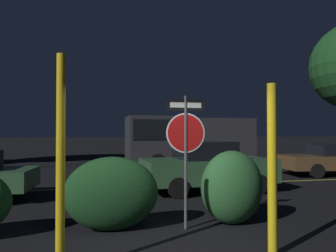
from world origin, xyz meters
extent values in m
cube|color=gold|center=(0.00, 6.56, 0.00)|extent=(41.81, 0.12, 0.01)
cylinder|color=#4C4C51|center=(0.59, 1.43, 1.28)|extent=(0.06, 0.06, 2.57)
cylinder|color=white|center=(0.59, 1.43, 1.85)|extent=(0.78, 0.01, 0.78)
cylinder|color=#B71414|center=(0.59, 1.43, 1.85)|extent=(0.72, 0.02, 0.72)
cube|color=black|center=(0.59, 1.43, 2.39)|extent=(0.76, 0.03, 0.22)
cube|color=white|center=(0.59, 1.43, 2.39)|extent=(0.63, 0.03, 0.10)
cylinder|color=yellow|center=(-1.56, -0.20, 1.45)|extent=(0.12, 0.12, 2.89)
cylinder|color=yellow|center=(1.51, -0.18, 1.30)|extent=(0.14, 0.14, 2.60)
ellipsoid|color=#19421E|center=(-0.81, 1.63, 0.70)|extent=(1.79, 0.85, 1.40)
ellipsoid|color=#285B2D|center=(1.60, 1.55, 0.74)|extent=(1.30, 0.88, 1.49)
cylinder|color=black|center=(-3.48, 5.97, 0.30)|extent=(0.61, 0.24, 0.60)
cube|color=#335B38|center=(2.38, 5.25, 0.66)|extent=(4.21, 2.16, 0.72)
cube|color=black|center=(2.25, 5.24, 1.30)|extent=(1.73, 1.75, 0.56)
cylinder|color=black|center=(3.60, 6.24, 0.30)|extent=(0.61, 0.23, 0.60)
cylinder|color=black|center=(3.70, 4.39, 0.30)|extent=(0.61, 0.23, 0.60)
cylinder|color=black|center=(1.05, 6.10, 0.30)|extent=(0.61, 0.23, 0.60)
cylinder|color=black|center=(1.15, 4.25, 0.30)|extent=(0.61, 0.23, 0.60)
sphere|color=#F4EFCC|center=(4.43, 5.96, 0.69)|extent=(0.14, 0.14, 0.14)
sphere|color=#F4EFCC|center=(4.49, 4.76, 0.69)|extent=(0.14, 0.14, 0.14)
cube|color=black|center=(9.07, 7.69, 1.11)|extent=(2.10, 1.78, 0.46)
cylinder|color=black|center=(7.80, 8.71, 0.30)|extent=(0.62, 0.26, 0.60)
cylinder|color=black|center=(7.62, 6.94, 0.30)|extent=(0.62, 0.26, 0.60)
cube|color=#2D2D33|center=(1.70, 11.93, 1.54)|extent=(2.57, 2.28, 2.28)
cube|color=black|center=(1.70, 11.93, 2.00)|extent=(2.32, 2.31, 1.01)
cube|color=#2D2D33|center=(5.00, 12.03, 1.50)|extent=(4.15, 2.46, 2.20)
cylinder|color=black|center=(1.80, 10.81, 0.42)|extent=(0.85, 0.30, 0.84)
cylinder|color=black|center=(1.74, 13.06, 0.42)|extent=(0.85, 0.30, 0.84)
cylinder|color=black|center=(5.76, 10.93, 0.42)|extent=(0.85, 0.30, 0.84)
cylinder|color=black|center=(5.69, 13.18, 0.42)|extent=(0.85, 0.30, 0.84)
camera|label=1|loc=(-1.11, -4.69, 1.86)|focal=35.00mm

